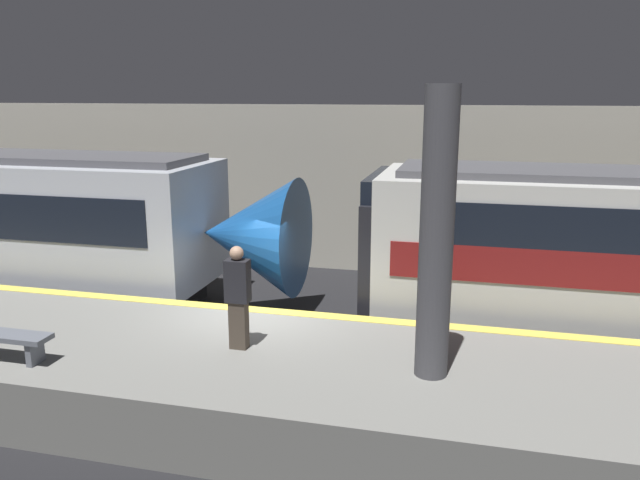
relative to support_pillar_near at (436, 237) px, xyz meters
The scene contains 6 objects.
ground_plane 5.10m from the support_pillar_near, 147.83° to the left, with size 120.00×120.00×0.00m, color black.
platform 4.30m from the support_pillar_near, behind, with size 40.00×3.93×1.05m.
station_rear_barrier 9.40m from the support_pillar_near, 111.39° to the left, with size 50.00×0.15×4.74m.
support_pillar_near is the anchor object (origin of this frame).
person_waiting 3.31m from the support_pillar_near, behind, with size 0.38×0.24×1.70m.
platform_bench 6.74m from the support_pillar_near, behind, with size 1.50×0.40×0.45m.
Camera 1 is at (3.88, -10.78, 5.09)m, focal length 35.00 mm.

